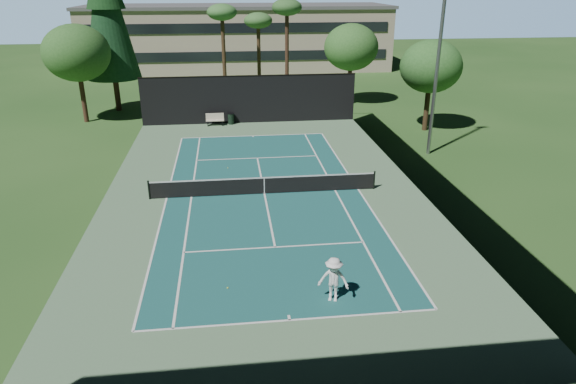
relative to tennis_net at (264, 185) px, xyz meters
name	(u,v)px	position (x,y,z in m)	size (l,w,h in m)	color
ground	(264,194)	(0.00, 0.00, -0.56)	(160.00, 160.00, 0.00)	#28521E
apron_slab	(264,194)	(0.00, 0.00, -0.55)	(18.00, 32.00, 0.01)	#597F59
court_surface	(264,194)	(0.00, 0.00, -0.55)	(10.97, 23.77, 0.01)	#1B5856
court_lines	(264,194)	(0.00, 0.00, -0.54)	(11.07, 23.87, 0.01)	white
tennis_net	(264,185)	(0.00, 0.00, 0.00)	(12.90, 0.10, 1.10)	black
fence	(264,160)	(0.00, 0.06, 1.45)	(18.04, 32.05, 4.03)	black
player	(334,280)	(1.79, -10.81, 0.35)	(1.17, 0.67, 1.82)	white
tennis_ball_a	(228,288)	(-2.18, -9.54, -0.52)	(0.07, 0.07, 0.07)	#DBED35
tennis_ball_b	(216,186)	(-2.74, 1.50, -0.52)	(0.07, 0.07, 0.07)	#D0EC35
tennis_ball_c	(296,177)	(2.12, 2.40, -0.52)	(0.07, 0.07, 0.07)	#BCCD2E
tennis_ball_d	(228,168)	(-2.03, 4.58, -0.53)	(0.06, 0.06, 0.06)	#C9D831
park_bench	(215,119)	(-2.97, 15.44, -0.01)	(1.50, 0.45, 1.02)	beige
trash_bin	(231,119)	(-1.63, 15.70, -0.08)	(0.56, 0.56, 0.95)	black
pine_tree	(105,2)	(-12.00, 22.00, 9.00)	(4.80, 4.80, 15.00)	#462D1E
palm_a	(222,16)	(-2.00, 24.00, 7.63)	(2.80, 2.80, 9.32)	#46321E
palm_b	(258,24)	(1.50, 26.00, 6.80)	(2.80, 2.80, 8.42)	#47311E
palm_c	(287,12)	(4.00, 23.00, 8.05)	(2.80, 2.80, 9.77)	#472C1E
decid_tree_a	(351,47)	(10.00, 22.00, 4.86)	(5.12, 5.12, 7.62)	#492D1F
decid_tree_b	(431,67)	(14.00, 12.00, 4.52)	(4.80, 4.80, 7.14)	#412E1B
decid_tree_c	(76,53)	(-14.00, 18.00, 5.21)	(5.44, 5.44, 8.09)	#4D3021
campus_building	(238,37)	(0.00, 45.98, 3.65)	(40.50, 12.50, 8.30)	#BAA790
light_pole	(438,60)	(12.00, 6.00, 5.90)	(0.90, 0.25, 12.22)	gray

